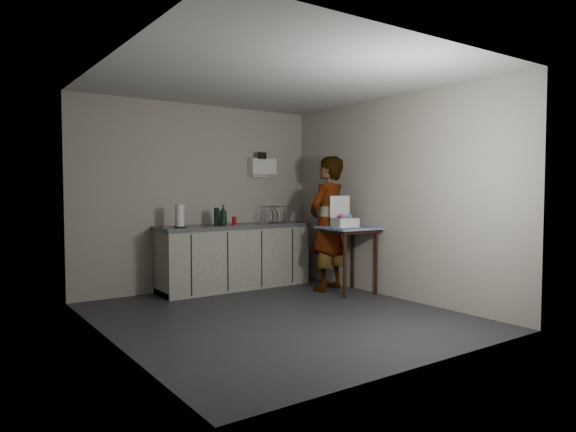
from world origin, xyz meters
TOP-DOWN VIEW (x-y plane):
  - ground at (0.00, 0.00)m, footprint 4.00×4.00m
  - wall_back at (0.00, 1.99)m, footprint 3.60×0.02m
  - wall_right at (1.79, 0.00)m, footprint 0.02×4.00m
  - wall_left at (-1.79, 0.00)m, footprint 0.02×4.00m
  - ceiling at (0.00, 0.00)m, footprint 3.60×4.00m
  - kitchen_counter at (0.40, 1.70)m, footprint 2.24×0.62m
  - wall_shelf at (1.00, 1.92)m, footprint 0.42×0.18m
  - side_table at (1.50, 0.51)m, footprint 0.76×0.76m
  - standing_man at (1.40, 0.84)m, footprint 0.79×0.64m
  - soap_bottle at (0.17, 1.60)m, footprint 0.11×0.11m
  - soda_can at (0.39, 1.69)m, footprint 0.06×0.06m
  - dark_bottle at (0.11, 1.68)m, footprint 0.07×0.07m
  - paper_towel at (-0.47, 1.59)m, footprint 0.17×0.17m
  - dish_rack at (1.07, 1.74)m, footprint 0.36×0.27m
  - bakery_box at (1.42, 0.53)m, footprint 0.36×0.37m

SIDE VIEW (x-z plane):
  - ground at x=0.00m, z-range 0.00..0.00m
  - kitchen_counter at x=0.40m, z-range -0.03..0.88m
  - side_table at x=1.50m, z-range 0.34..1.24m
  - standing_man at x=1.40m, z-range 0.00..1.86m
  - soda_can at x=0.39m, z-range 0.91..1.02m
  - dish_rack at x=1.07m, z-range 0.84..1.09m
  - bakery_box at x=1.42m, z-range 0.79..1.20m
  - dark_bottle at x=0.11m, z-range 0.91..1.15m
  - paper_towel at x=-0.47m, z-range 0.90..1.20m
  - soap_bottle at x=0.17m, z-range 0.91..1.19m
  - wall_back at x=0.00m, z-range 0.00..2.60m
  - wall_right at x=1.79m, z-range 0.00..2.60m
  - wall_left at x=-1.79m, z-range 0.00..2.60m
  - wall_shelf at x=1.00m, z-range 1.56..1.93m
  - ceiling at x=0.00m, z-range 2.59..2.60m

